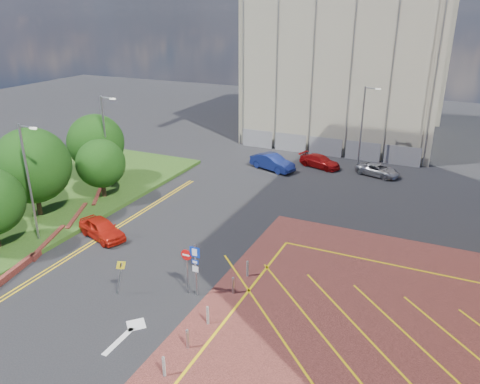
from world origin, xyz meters
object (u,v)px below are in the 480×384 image
Objects in this scene: tree_d at (96,142)px; lamp_left_near at (29,179)px; lamp_back at (363,124)px; car_red_left at (102,229)px; sign_cluster at (192,264)px; tree_b at (32,166)px; car_red_back at (320,161)px; car_blue_back at (272,162)px; warning_sign at (120,274)px; lamp_left_far at (106,139)px; tree_c at (101,163)px; car_silver_back at (378,170)px.

tree_d is 0.76× the size of lamp_left_near.
lamp_back is 1.94× the size of car_red_left.
sign_cluster is at bearing -90.79° from car_red_left.
lamp_back reaches higher than tree_b.
sign_cluster reaches higher than car_red_back.
lamp_left_near is at bearing 176.27° from car_blue_back.
warning_sign is at bearing -25.35° from tree_b.
tree_c is at bearing -65.29° from lamp_left_far.
lamp_left_far is 17.28m from warning_sign.
lamp_back is at bearing -9.67° from car_red_left.
lamp_left_near is 30.52m from car_silver_back.
lamp_left_near is 1.92× the size of car_silver_back.
lamp_back is at bearing 57.60° from lamp_left_near.
tree_d is 26.34m from car_silver_back.
lamp_left_near is 13.04m from sign_cluster.
tree_b is 30.21m from lamp_back.
lamp_left_far is 1.94× the size of car_red_left.
warning_sign is (10.23, -10.80, -1.76)m from tree_c.
warning_sign is at bearing 176.97° from car_silver_back.
lamp_back is at bearing 61.55° from car_silver_back.
tree_c is at bearing 133.46° from warning_sign.
car_red_back is at bearing 52.42° from tree_b.
tree_b reaches higher than car_red_left.
car_silver_back is at bearing -56.13° from car_blue_back.
car_red_left is (3.42, 2.39, -3.96)m from lamp_left_near.
sign_cluster is (16.80, -12.02, -1.92)m from tree_d.
lamp_left_near reaches higher than lamp_back.
tree_b is at bearing 103.94° from car_red_left.
tree_d is (-3.00, 3.00, 0.68)m from tree_c.
lamp_left_near is at bearing 175.44° from sign_cluster.
lamp_left_far is 20.84m from car_red_back.
tree_d is at bearing 154.32° from lamp_left_far.
car_red_back reaches higher than car_silver_back.
lamp_left_near is 1.94× the size of car_red_left.
lamp_left_near reaches higher than car_blue_back.
warning_sign is 28.24m from car_silver_back.
car_blue_back is (-0.23, 23.97, -0.65)m from warning_sign.
sign_cluster is at bearing -151.18° from car_blue_back.
lamp_left_far is (1.08, 7.00, 0.42)m from tree_b.
tree_b reaches higher than warning_sign.
lamp_back reaches higher than car_red_back.
tree_c reaches higher than car_blue_back.
tree_c is at bearing 146.84° from sign_cluster.
car_blue_back is 1.13× the size of car_silver_back.
lamp_left_near is 1.86× the size of car_red_back.
lamp_back is 1.70× the size of car_blue_back.
tree_d is 2.70× the size of warning_sign.
car_red_back is (9.58, 21.51, -0.08)m from car_red_left.
tree_d is 20.74m from sign_cluster.
car_red_back is at bearing -148.98° from lamp_back.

